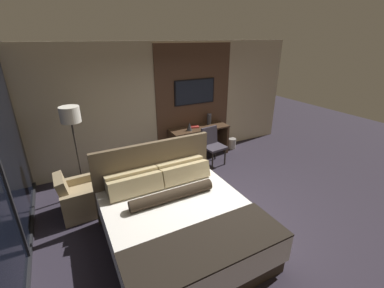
{
  "coord_description": "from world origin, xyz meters",
  "views": [
    {
      "loc": [
        -2.23,
        -3.03,
        2.89
      ],
      "look_at": [
        -0.09,
        1.0,
        0.96
      ],
      "focal_mm": 24.0,
      "sensor_mm": 36.0,
      "label": 1
    }
  ],
  "objects": [
    {
      "name": "vase_short",
      "position": [
        0.47,
        2.2,
        0.87
      ],
      "size": [
        0.13,
        0.13,
        0.21
      ],
      "color": "#333338",
      "rests_on": "desk"
    },
    {
      "name": "desk",
      "position": [
        0.79,
        2.31,
        0.51
      ],
      "size": [
        1.53,
        0.52,
        0.77
      ],
      "color": "#422D1E",
      "rests_on": "ground_plane"
    },
    {
      "name": "ground_plane",
      "position": [
        0.0,
        0.0,
        0.0
      ],
      "size": [
        16.0,
        16.0,
        0.0
      ],
      "primitive_type": "plane",
      "color": "#28232D"
    },
    {
      "name": "vase_tall",
      "position": [
        1.15,
        2.4,
        0.91
      ],
      "size": [
        0.11,
        0.11,
        0.27
      ],
      "color": "#333338",
      "rests_on": "desk"
    },
    {
      "name": "armchair_by_window",
      "position": [
        -2.2,
        1.2,
        0.27
      ],
      "size": [
        0.72,
        0.73,
        0.78
      ],
      "rotation": [
        0.0,
        0.0,
        1.6
      ],
      "color": "#998460",
      "rests_on": "ground_plane"
    },
    {
      "name": "desk_chair",
      "position": [
        0.86,
        1.77,
        0.53
      ],
      "size": [
        0.54,
        0.53,
        0.89
      ],
      "rotation": [
        0.0,
        0.0,
        0.12
      ],
      "color": "#38333D",
      "rests_on": "ground_plane"
    },
    {
      "name": "waste_bin",
      "position": [
        1.83,
        2.25,
        0.14
      ],
      "size": [
        0.22,
        0.22,
        0.28
      ],
      "color": "gray",
      "rests_on": "ground_plane"
    },
    {
      "name": "bed",
      "position": [
        -0.97,
        -0.26,
        0.37
      ],
      "size": [
        2.05,
        2.21,
        1.27
      ],
      "color": "#33281E",
      "rests_on": "ground_plane"
    },
    {
      "name": "book",
      "position": [
        0.69,
        2.34,
        0.78
      ],
      "size": [
        0.26,
        0.21,
        0.03
      ],
      "color": "maroon",
      "rests_on": "desk"
    },
    {
      "name": "floor_lamp",
      "position": [
        -2.09,
        1.75,
        1.49
      ],
      "size": [
        0.34,
        0.34,
        1.78
      ],
      "color": "#282623",
      "rests_on": "ground_plane"
    },
    {
      "name": "wall_back_tv_panel",
      "position": [
        0.09,
        2.59,
        1.4
      ],
      "size": [
        7.2,
        0.09,
        2.8
      ],
      "color": "#BCAD8E",
      "rests_on": "ground_plane"
    },
    {
      "name": "wall_left_window",
      "position": [
        -3.0,
        0.4,
        1.32
      ],
      "size": [
        0.06,
        6.0,
        2.8
      ],
      "color": "black",
      "rests_on": "ground_plane"
    },
    {
      "name": "tv",
      "position": [
        0.79,
        2.52,
        1.63
      ],
      "size": [
        1.09,
        0.04,
        0.61
      ],
      "color": "black"
    }
  ]
}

